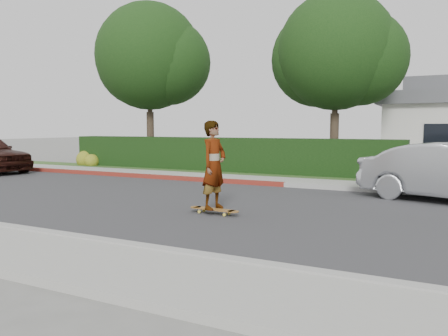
# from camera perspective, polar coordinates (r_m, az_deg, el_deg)

# --- Properties ---
(ground) EXTENTS (120.00, 120.00, 0.00)m
(ground) POSITION_cam_1_polar(r_m,az_deg,el_deg) (11.06, -3.84, -4.77)
(ground) COLOR slate
(ground) RESTS_ON ground
(road) EXTENTS (60.00, 8.00, 0.01)m
(road) POSITION_cam_1_polar(r_m,az_deg,el_deg) (11.06, -3.84, -4.75)
(road) COLOR #2D2D30
(road) RESTS_ON ground
(curb_near) EXTENTS (60.00, 0.20, 0.15)m
(curb_near) POSITION_cam_1_polar(r_m,az_deg,el_deg) (7.86, -19.26, -8.68)
(curb_near) COLOR #9E9E99
(curb_near) RESTS_ON ground
(sidewalk_near) EXTENTS (60.00, 1.60, 0.12)m
(sidewalk_near) POSITION_cam_1_polar(r_m,az_deg,el_deg) (7.29, -24.40, -10.09)
(sidewalk_near) COLOR gray
(sidewalk_near) RESTS_ON ground
(curb_far) EXTENTS (60.00, 0.20, 0.15)m
(curb_far) POSITION_cam_1_polar(r_m,az_deg,el_deg) (14.69, 4.24, -1.97)
(curb_far) COLOR #9E9E99
(curb_far) RESTS_ON ground
(curb_red_section) EXTENTS (12.00, 0.21, 0.15)m
(curb_red_section) POSITION_cam_1_polar(r_m,az_deg,el_deg) (17.20, -11.38, -0.98)
(curb_red_section) COLOR maroon
(curb_red_section) RESTS_ON ground
(sidewalk_far) EXTENTS (60.00, 1.60, 0.12)m
(sidewalk_far) POSITION_cam_1_polar(r_m,az_deg,el_deg) (15.53, 5.49, -1.64)
(sidewalk_far) COLOR gray
(sidewalk_far) RESTS_ON ground
(planting_strip) EXTENTS (60.00, 1.60, 0.10)m
(planting_strip) POSITION_cam_1_polar(r_m,az_deg,el_deg) (17.02, 7.42, -1.08)
(planting_strip) COLOR #2D4C1E
(planting_strip) RESTS_ON ground
(hedge) EXTENTS (15.00, 1.00, 1.50)m
(hedge) POSITION_cam_1_polar(r_m,az_deg,el_deg) (18.69, -0.68, 1.69)
(hedge) COLOR black
(hedge) RESTS_ON ground
(flowering_shrub) EXTENTS (1.40, 1.00, 0.90)m
(flowering_shrub) POSITION_cam_1_polar(r_m,az_deg,el_deg) (22.43, -17.39, 0.99)
(flowering_shrub) COLOR #2D4C19
(flowering_shrub) RESTS_ON ground
(tree_left) EXTENTS (5.99, 5.21, 8.00)m
(tree_left) POSITION_cam_1_polar(r_m,az_deg,el_deg) (22.53, -9.48, 13.75)
(tree_left) COLOR #33261C
(tree_left) RESTS_ON ground
(tree_center) EXTENTS (5.66, 4.84, 7.44)m
(tree_center) POSITION_cam_1_polar(r_m,az_deg,el_deg) (19.25, 14.51, 14.03)
(tree_center) COLOR #33261C
(tree_center) RESTS_ON ground
(skateboard) EXTENTS (1.25, 0.35, 0.11)m
(skateboard) POSITION_cam_1_polar(r_m,az_deg,el_deg) (9.78, -1.31, -5.46)
(skateboard) COLOR yellow
(skateboard) RESTS_ON ground
(skateboarder) EXTENTS (0.57, 0.78, 1.96)m
(skateboarder) POSITION_cam_1_polar(r_m,az_deg,el_deg) (9.64, -1.32, 0.38)
(skateboarder) COLOR white
(skateboarder) RESTS_ON skateboard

